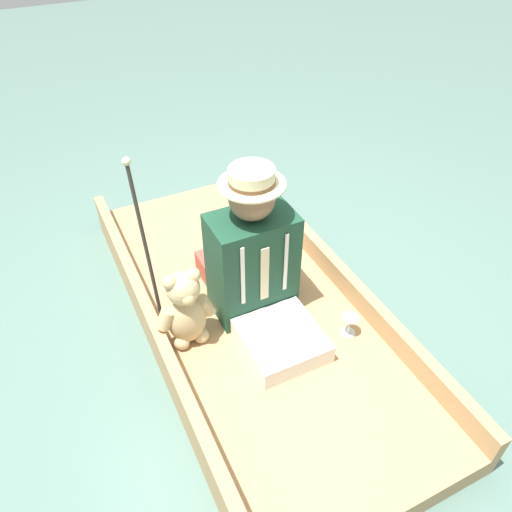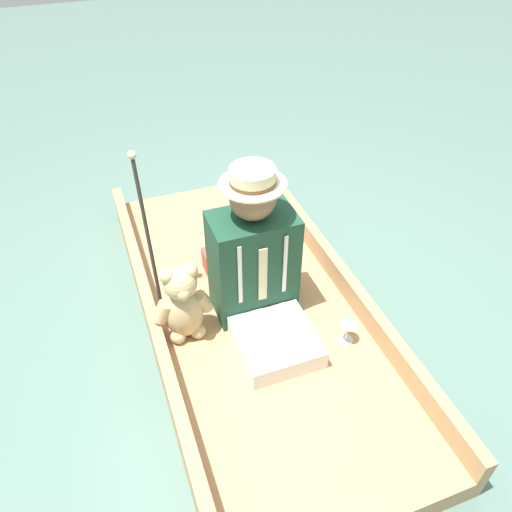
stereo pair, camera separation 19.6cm
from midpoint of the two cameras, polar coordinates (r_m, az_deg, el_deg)
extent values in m
plane|color=slate|center=(2.93, 1.40, -7.65)|extent=(16.00, 16.00, 0.00)
cube|color=tan|center=(2.88, 1.42, -6.70)|extent=(1.16, 2.56, 0.14)
cube|color=tan|center=(2.98, 11.37, -2.06)|extent=(0.06, 2.56, 0.14)
cube|color=tan|center=(2.69, -9.62, -7.53)|extent=(0.06, 2.56, 0.14)
cube|color=#B24738|center=(2.99, -0.26, -0.85)|extent=(0.37, 0.26, 0.14)
cube|color=white|center=(2.58, 4.51, -9.87)|extent=(0.39, 0.40, 0.11)
cube|color=#19422D|center=(2.62, 1.83, -1.06)|extent=(0.43, 0.27, 0.61)
cube|color=beige|center=(2.49, 3.05, -2.26)|extent=(0.04, 0.01, 0.34)
cube|color=white|center=(2.51, 5.58, -1.09)|extent=(0.02, 0.01, 0.37)
cube|color=white|center=(2.44, 0.47, -2.38)|extent=(0.02, 0.01, 0.37)
sphere|color=#936B4C|center=(2.37, 2.05, 6.61)|extent=(0.23, 0.23, 0.23)
cylinder|color=beige|center=(2.33, 2.09, 8.13)|extent=(0.32, 0.32, 0.01)
cylinder|color=beige|center=(2.30, 2.11, 9.04)|extent=(0.22, 0.22, 0.08)
cylinder|color=brown|center=(2.32, 2.10, 8.49)|extent=(0.22, 0.22, 0.02)
ellipsoid|color=tan|center=(2.60, -6.08, -6.64)|extent=(0.20, 0.17, 0.30)
sphere|color=tan|center=(2.44, -6.42, -3.17)|extent=(0.17, 0.17, 0.17)
sphere|color=tan|center=(2.40, -5.95, -4.50)|extent=(0.07, 0.07, 0.07)
sphere|color=tan|center=(2.41, -5.17, -1.73)|extent=(0.07, 0.07, 0.07)
sphere|color=tan|center=(2.39, -7.91, -2.38)|extent=(0.07, 0.07, 0.07)
cylinder|color=tan|center=(2.58, -3.87, -5.27)|extent=(0.11, 0.08, 0.13)
cylinder|color=tan|center=(2.55, -8.47, -6.41)|extent=(0.11, 0.08, 0.13)
sphere|color=tan|center=(2.66, -4.56, -8.59)|extent=(0.08, 0.08, 0.08)
sphere|color=tan|center=(2.64, -6.79, -9.16)|extent=(0.08, 0.08, 0.08)
cylinder|color=silver|center=(2.72, 12.26, -9.42)|extent=(0.08, 0.08, 0.01)
cylinder|color=silver|center=(2.68, 12.38, -8.85)|extent=(0.01, 0.01, 0.08)
cone|color=silver|center=(2.64, 12.56, -8.01)|extent=(0.09, 0.09, 0.04)
cylinder|color=#2D2823|center=(2.61, -10.10, 1.83)|extent=(0.02, 0.21, 0.88)
sphere|color=beige|center=(2.45, -11.76, 11.17)|extent=(0.04, 0.04, 0.04)
camera|label=1|loc=(0.10, -87.78, 1.87)|focal=35.00mm
camera|label=2|loc=(0.10, 92.22, -1.87)|focal=35.00mm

